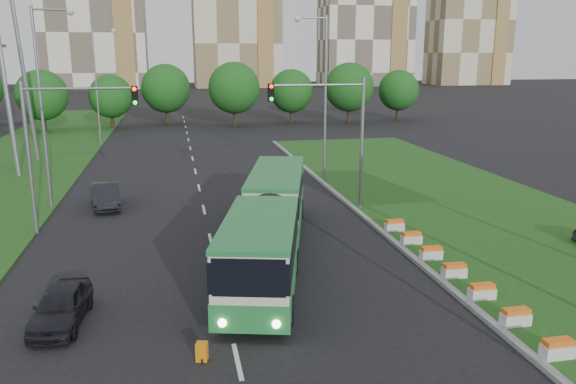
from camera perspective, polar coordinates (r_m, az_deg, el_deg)
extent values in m
plane|color=black|center=(24.02, 0.39, -8.94)|extent=(360.00, 360.00, 0.00)
cube|color=#1B4B15|center=(35.71, 18.43, -1.89)|extent=(14.00, 60.00, 0.15)
cube|color=gray|center=(32.84, 7.85, -2.61)|extent=(0.30, 60.00, 0.18)
cube|color=#1B4B15|center=(49.42, -27.09, 1.47)|extent=(12.00, 110.00, 0.10)
cylinder|color=gray|center=(33.95, 7.50, 4.70)|extent=(0.20, 0.20, 8.00)
cylinder|color=gray|center=(32.78, 3.07, 10.81)|extent=(5.50, 0.14, 0.14)
cube|color=black|center=(32.22, -1.75, 10.06)|extent=(0.32, 0.32, 1.00)
cylinder|color=gray|center=(31.99, -24.81, 3.00)|extent=(0.20, 0.20, 8.00)
cylinder|color=gray|center=(31.07, -20.48, 9.83)|extent=(5.50, 0.14, 0.14)
cube|color=black|center=(30.80, -15.30, 9.43)|extent=(0.32, 0.32, 1.00)
cube|color=beige|center=(173.51, -5.36, 18.88)|extent=(25.00, 15.00, 50.00)
cube|color=silver|center=(182.29, 7.91, 18.08)|extent=(27.00, 15.00, 47.00)
cube|color=beige|center=(196.32, 17.97, 16.23)|extent=(24.00, 14.00, 40.00)
cube|color=beige|center=(21.66, -0.04, -6.35)|extent=(2.60, 7.16, 2.80)
cube|color=beige|center=(30.33, -3.53, -0.49)|extent=(2.60, 8.72, 2.80)
cylinder|color=black|center=(25.60, -1.94, -3.29)|extent=(2.60, 1.30, 2.60)
cube|color=#207135|center=(22.00, -0.04, -8.64)|extent=(2.68, 7.22, 0.99)
cube|color=#207135|center=(30.57, -3.50, -2.19)|extent=(2.68, 8.77, 0.99)
cube|color=black|center=(21.51, -0.05, -5.18)|extent=(2.68, 7.22, 1.09)
cube|color=black|center=(30.22, -3.54, 0.36)|extent=(2.68, 8.77, 1.09)
imported|color=black|center=(21.66, -22.05, -10.68)|extent=(1.92, 4.07, 1.35)
imported|color=black|center=(36.78, -17.96, -0.35)|extent=(2.10, 4.60, 1.46)
imported|color=gray|center=(19.83, -6.09, -11.63)|extent=(0.48, 0.63, 1.57)
cube|color=orange|center=(18.31, -8.74, -15.73)|extent=(0.35, 0.30, 0.60)
cylinder|color=black|center=(18.29, -8.69, -16.58)|extent=(0.04, 0.14, 0.14)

